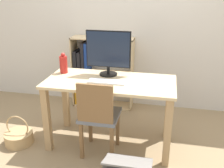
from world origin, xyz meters
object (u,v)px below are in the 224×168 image
Objects in this scene: basket at (19,137)px; vase at (63,64)px; keyboard at (107,82)px; monitor at (108,51)px; chair at (98,115)px; bookshelf at (92,77)px.

vase is at bearing 39.75° from basket.
basket is (-1.02, -0.18, -0.71)m from keyboard.
monitor is at bearing 23.22° from basket.
basket is at bearing 171.00° from chair.
keyboard is 0.45× the size of chair.
bookshelf reaches higher than chair.
chair is 2.43× the size of basket.
basket is at bearing -156.78° from monitor.
monitor is at bearing 98.85° from keyboard.
vase reaches higher than basket.
keyboard is (0.04, -0.24, -0.27)m from monitor.
vase reaches higher than keyboard.
monitor is at bearing -61.13° from bookshelf.
chair is 0.84× the size of bookshelf.
monitor is 0.36m from keyboard.
bookshelf is at bearing 84.09° from vase.
vase is at bearing 134.24° from chair.
basket is at bearing -140.25° from vase.
monitor is at bearing 4.32° from vase.
chair is at bearing -0.66° from basket.
bookshelf reaches higher than vase.
monitor is 0.58× the size of chair.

